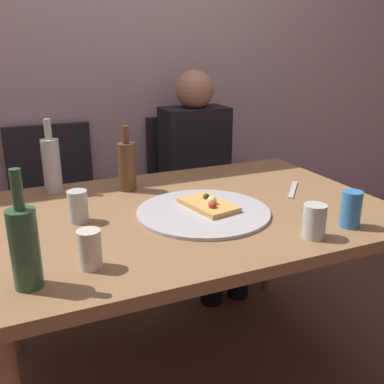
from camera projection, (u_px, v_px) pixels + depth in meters
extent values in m
plane|color=#513828|center=(190.00, 371.00, 1.85)|extent=(8.00, 8.00, 0.00)
cube|color=#B29EA3|center=(108.00, 44.00, 2.40)|extent=(6.00, 0.10, 2.60)
cube|color=olive|center=(189.00, 214.00, 1.62)|extent=(1.44, 0.99, 0.04)
cylinder|color=olive|center=(5.00, 283.00, 1.86)|extent=(0.06, 0.06, 0.69)
cylinder|color=olive|center=(270.00, 232.00, 2.37)|extent=(0.06, 0.06, 0.69)
cylinder|color=#ADADB2|center=(203.00, 212.00, 1.57)|extent=(0.47, 0.47, 0.01)
cube|color=tan|center=(208.00, 205.00, 1.60)|extent=(0.17, 0.24, 0.02)
sphere|color=#EAD184|center=(212.00, 201.00, 1.58)|extent=(0.04, 0.04, 0.04)
sphere|color=#2D381E|center=(206.00, 197.00, 1.63)|extent=(0.02, 0.02, 0.02)
sphere|color=#B22D23|center=(212.00, 205.00, 1.54)|extent=(0.03, 0.03, 0.03)
cylinder|color=#2D5133|center=(25.00, 249.00, 1.07)|extent=(0.07, 0.07, 0.20)
cylinder|color=#2D5133|center=(17.00, 190.00, 1.02)|extent=(0.03, 0.03, 0.10)
cylinder|color=#B2BCC1|center=(52.00, 166.00, 1.77)|extent=(0.07, 0.07, 0.22)
cylinder|color=#B2BCC1|center=(48.00, 129.00, 1.72)|extent=(0.03, 0.03, 0.08)
cylinder|color=brown|center=(127.00, 167.00, 1.80)|extent=(0.07, 0.07, 0.20)
cylinder|color=brown|center=(125.00, 135.00, 1.75)|extent=(0.03, 0.03, 0.07)
cylinder|color=#B7C6BC|center=(314.00, 221.00, 1.36)|extent=(0.07, 0.07, 0.11)
cylinder|color=beige|center=(90.00, 249.00, 1.18)|extent=(0.06, 0.06, 0.11)
cylinder|color=#B7C6BC|center=(78.00, 206.00, 1.49)|extent=(0.07, 0.07, 0.11)
cylinder|color=#337AC1|center=(351.00, 209.00, 1.44)|extent=(0.07, 0.07, 0.12)
cube|color=#B7B7BC|center=(293.00, 189.00, 1.82)|extent=(0.16, 0.18, 0.01)
cube|color=black|center=(60.00, 218.00, 2.27)|extent=(0.44, 0.44, 0.05)
cube|color=black|center=(50.00, 166.00, 2.37)|extent=(0.44, 0.04, 0.45)
cylinder|color=black|center=(108.00, 269.00, 2.25)|extent=(0.04, 0.04, 0.42)
cylinder|color=black|center=(29.00, 284.00, 2.11)|extent=(0.04, 0.04, 0.42)
cylinder|color=black|center=(92.00, 240.00, 2.58)|extent=(0.04, 0.04, 0.42)
cylinder|color=black|center=(23.00, 251.00, 2.44)|extent=(0.04, 0.04, 0.42)
cube|color=black|center=(196.00, 198.00, 2.56)|extent=(0.44, 0.44, 0.05)
cube|color=black|center=(182.00, 153.00, 2.66)|extent=(0.44, 0.04, 0.45)
cylinder|color=black|center=(239.00, 243.00, 2.55)|extent=(0.04, 0.04, 0.42)
cylinder|color=black|center=(178.00, 255.00, 2.40)|extent=(0.04, 0.04, 0.42)
cylinder|color=black|center=(210.00, 220.00, 2.88)|extent=(0.04, 0.04, 0.42)
cylinder|color=black|center=(155.00, 229.00, 2.73)|extent=(0.04, 0.04, 0.42)
cube|color=black|center=(195.00, 154.00, 2.50)|extent=(0.36, 0.22, 0.52)
sphere|color=#A87A5B|center=(195.00, 90.00, 2.38)|extent=(0.21, 0.21, 0.21)
cylinder|color=black|center=(222.00, 206.00, 2.44)|extent=(0.12, 0.40, 0.12)
cylinder|color=black|center=(196.00, 210.00, 2.38)|extent=(0.12, 0.40, 0.12)
cylinder|color=black|center=(239.00, 258.00, 2.34)|extent=(0.11, 0.11, 0.45)
cylinder|color=black|center=(212.00, 264.00, 2.28)|extent=(0.11, 0.11, 0.45)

